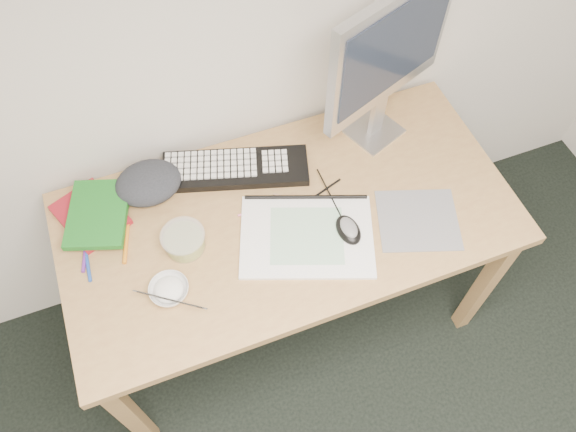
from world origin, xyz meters
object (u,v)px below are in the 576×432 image
Objects in this scene: desk at (288,229)px; sketchpad at (307,236)px; keyboard at (235,169)px; rice_bowl at (169,290)px; monitor at (390,53)px.

desk is 3.53× the size of sketchpad.
keyboard reaches higher than desk.
desk is at bearing 17.03° from rice_bowl.
keyboard is at bearing 48.31° from rice_bowl.
sketchpad is 0.72× the size of monitor.
monitor is at bearing 59.98° from sketchpad.
desk is 2.53× the size of monitor.
desk is 0.26m from keyboard.
desk is at bearing 125.34° from sketchpad.
monitor is 4.89× the size of rice_bowl.
rice_bowl reaches higher than desk.
desk is 0.13m from sketchpad.
keyboard is at bearing 157.61° from monitor.
desk is 0.44m from rice_bowl.
keyboard is 4.13× the size of rice_bowl.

